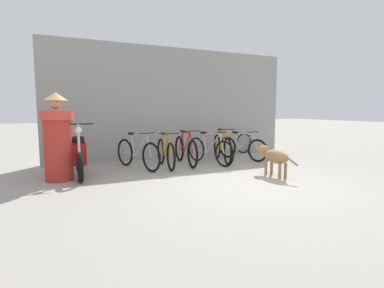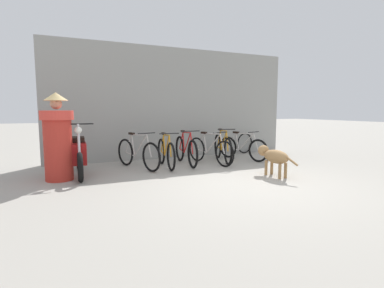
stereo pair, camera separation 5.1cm
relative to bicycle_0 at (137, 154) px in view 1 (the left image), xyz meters
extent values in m
plane|color=#9E998E|center=(1.50, -2.24, -0.36)|extent=(60.00, 60.00, 0.00)
cube|color=gray|center=(1.50, 1.28, 1.21)|extent=(7.21, 0.20, 3.13)
torus|color=black|center=(0.18, -0.51, -0.02)|extent=(0.27, 0.65, 0.67)
torus|color=black|center=(-0.18, 0.51, -0.02)|extent=(0.27, 0.65, 0.67)
cylinder|color=beige|center=(0.04, -0.12, 0.20)|extent=(0.20, 0.51, 0.56)
cylinder|color=beige|center=(-0.06, 0.18, 0.18)|extent=(0.07, 0.14, 0.51)
cylinder|color=beige|center=(0.02, -0.07, 0.45)|extent=(0.23, 0.60, 0.06)
cylinder|color=beige|center=(-0.11, 0.32, -0.05)|extent=(0.16, 0.40, 0.08)
cylinder|color=beige|center=(-0.13, 0.37, 0.20)|extent=(0.13, 0.31, 0.47)
cylinder|color=beige|center=(0.15, -0.44, 0.22)|extent=(0.09, 0.19, 0.50)
cube|color=black|center=(-0.08, 0.23, 0.46)|extent=(0.13, 0.19, 0.05)
cylinder|color=black|center=(0.13, -0.36, 0.50)|extent=(0.44, 0.17, 0.02)
torus|color=black|center=(0.61, -0.61, -0.03)|extent=(0.11, 0.66, 0.66)
torus|color=black|center=(0.70, 0.34, -0.03)|extent=(0.11, 0.66, 0.66)
cylinder|color=orange|center=(0.65, -0.24, 0.18)|extent=(0.07, 0.47, 0.54)
cylinder|color=orange|center=(0.67, 0.03, 0.17)|extent=(0.04, 0.13, 0.50)
cylinder|color=orange|center=(0.65, -0.20, 0.43)|extent=(0.08, 0.55, 0.06)
cylinder|color=orange|center=(0.69, 0.16, -0.05)|extent=(0.06, 0.36, 0.08)
cylinder|color=orange|center=(0.69, 0.21, 0.19)|extent=(0.06, 0.29, 0.46)
cylinder|color=orange|center=(0.62, -0.54, 0.21)|extent=(0.04, 0.17, 0.48)
cube|color=black|center=(0.68, 0.08, 0.44)|extent=(0.09, 0.19, 0.05)
cylinder|color=black|center=(0.63, -0.47, 0.49)|extent=(0.46, 0.07, 0.02)
torus|color=black|center=(1.19, -0.52, -0.02)|extent=(0.12, 0.69, 0.68)
torus|color=black|center=(1.30, 0.54, -0.02)|extent=(0.12, 0.69, 0.68)
cylinder|color=red|center=(1.23, -0.11, 0.21)|extent=(0.08, 0.53, 0.57)
cylinder|color=red|center=(1.26, 0.20, 0.19)|extent=(0.04, 0.14, 0.52)
cylinder|color=red|center=(1.24, -0.06, 0.46)|extent=(0.09, 0.62, 0.06)
cylinder|color=red|center=(1.28, 0.34, -0.04)|extent=(0.07, 0.41, 0.08)
cylinder|color=red|center=(1.28, 0.40, 0.21)|extent=(0.06, 0.32, 0.48)
cylinder|color=red|center=(1.20, -0.44, 0.23)|extent=(0.05, 0.19, 0.50)
cube|color=black|center=(1.27, 0.25, 0.47)|extent=(0.09, 0.19, 0.05)
cylinder|color=black|center=(1.21, -0.36, 0.52)|extent=(0.46, 0.07, 0.02)
torus|color=black|center=(1.96, -0.69, -0.03)|extent=(0.19, 0.64, 0.65)
torus|color=black|center=(1.71, 0.34, -0.03)|extent=(0.19, 0.64, 0.65)
cylinder|color=beige|center=(1.87, -0.29, 0.18)|extent=(0.15, 0.52, 0.54)
cylinder|color=beige|center=(1.79, 0.01, 0.16)|extent=(0.06, 0.14, 0.49)
cylinder|color=beige|center=(1.85, -0.24, 0.42)|extent=(0.17, 0.61, 0.06)
cylinder|color=beige|center=(1.76, 0.15, -0.06)|extent=(0.12, 0.40, 0.08)
cylinder|color=beige|center=(1.75, 0.20, 0.18)|extent=(0.10, 0.31, 0.45)
cylinder|color=beige|center=(1.94, -0.62, 0.20)|extent=(0.07, 0.19, 0.48)
cube|color=black|center=(1.78, 0.06, 0.43)|extent=(0.11, 0.19, 0.05)
cylinder|color=black|center=(1.93, -0.54, 0.48)|extent=(0.45, 0.13, 0.02)
torus|color=black|center=(2.18, -0.50, -0.01)|extent=(0.24, 0.68, 0.69)
torus|color=black|center=(2.48, 0.55, -0.01)|extent=(0.24, 0.68, 0.69)
cylinder|color=orange|center=(2.30, -0.09, 0.21)|extent=(0.17, 0.53, 0.57)
cylinder|color=orange|center=(2.38, 0.21, 0.20)|extent=(0.06, 0.14, 0.53)
cylinder|color=orange|center=(2.31, -0.04, 0.47)|extent=(0.20, 0.61, 0.06)
cylinder|color=orange|center=(2.42, 0.36, -0.04)|extent=(0.14, 0.41, 0.08)
cylinder|color=orange|center=(2.44, 0.41, 0.22)|extent=(0.12, 0.32, 0.48)
cylinder|color=orange|center=(2.20, -0.42, 0.24)|extent=(0.08, 0.19, 0.51)
cube|color=black|center=(2.40, 0.26, 0.49)|extent=(0.12, 0.19, 0.05)
cylinder|color=black|center=(2.22, -0.34, 0.53)|extent=(0.45, 0.15, 0.02)
torus|color=black|center=(3.13, -0.47, -0.05)|extent=(0.25, 0.60, 0.61)
torus|color=black|center=(2.80, 0.51, -0.05)|extent=(0.25, 0.60, 0.61)
cylinder|color=beige|center=(3.00, -0.09, 0.15)|extent=(0.19, 0.49, 0.51)
cylinder|color=beige|center=(2.90, 0.19, 0.13)|extent=(0.07, 0.13, 0.47)
cylinder|color=beige|center=(2.98, -0.04, 0.38)|extent=(0.22, 0.57, 0.06)
cylinder|color=beige|center=(2.86, 0.33, -0.07)|extent=(0.15, 0.38, 0.07)
cylinder|color=beige|center=(2.84, 0.37, 0.16)|extent=(0.13, 0.30, 0.43)
cylinder|color=beige|center=(3.10, -0.39, 0.17)|extent=(0.09, 0.18, 0.45)
cube|color=black|center=(2.89, 0.24, 0.39)|extent=(0.12, 0.19, 0.05)
cylinder|color=black|center=(3.08, -0.32, 0.43)|extent=(0.44, 0.17, 0.02)
torus|color=black|center=(-1.34, -0.88, -0.06)|extent=(0.12, 0.59, 0.59)
torus|color=black|center=(-1.28, 0.42, -0.06)|extent=(0.12, 0.59, 0.59)
cube|color=maroon|center=(-1.31, -0.23, 0.13)|extent=(0.31, 0.79, 0.44)
cube|color=black|center=(-1.31, -0.09, 0.40)|extent=(0.26, 0.51, 0.10)
cylinder|color=silver|center=(-1.33, -0.64, 0.44)|extent=(0.06, 0.15, 0.63)
cylinder|color=silver|center=(-1.34, -0.79, 0.03)|extent=(0.05, 0.23, 0.22)
cylinder|color=black|center=(-1.33, -0.59, 0.75)|extent=(0.58, 0.05, 0.03)
sphere|color=silver|center=(-1.33, -0.62, 0.63)|extent=(0.15, 0.15, 0.14)
ellipsoid|color=#997247|center=(2.40, -2.03, 0.06)|extent=(0.30, 0.68, 0.28)
cylinder|color=#997247|center=(2.32, -1.82, -0.20)|extent=(0.06, 0.06, 0.31)
cylinder|color=#997247|center=(2.48, -1.82, -0.20)|extent=(0.06, 0.06, 0.31)
cylinder|color=#997247|center=(2.33, -2.24, -0.20)|extent=(0.06, 0.06, 0.31)
cylinder|color=#997247|center=(2.49, -2.24, -0.20)|extent=(0.06, 0.06, 0.31)
sphere|color=#997247|center=(2.39, -1.63, 0.14)|extent=(0.25, 0.25, 0.24)
ellipsoid|color=#997247|center=(2.39, -1.53, 0.12)|extent=(0.10, 0.13, 0.09)
cylinder|color=#997247|center=(2.41, -2.49, 0.03)|extent=(0.05, 0.29, 0.15)
cylinder|color=#B72D23|center=(-1.70, -0.50, 0.33)|extent=(0.72, 0.72, 1.37)
cylinder|color=#D63C32|center=(-1.70, -0.50, 0.92)|extent=(0.85, 0.85, 0.18)
sphere|color=tan|center=(-1.70, -0.50, 1.15)|extent=(0.30, 0.30, 0.22)
cone|color=tan|center=(-1.70, -0.50, 1.28)|extent=(0.62, 0.62, 0.16)
torus|color=black|center=(3.73, 1.03, -0.03)|extent=(0.65, 0.16, 0.65)
camera|label=1|loc=(-1.78, -6.87, 1.04)|focal=28.00mm
camera|label=2|loc=(-1.73, -6.89, 1.04)|focal=28.00mm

